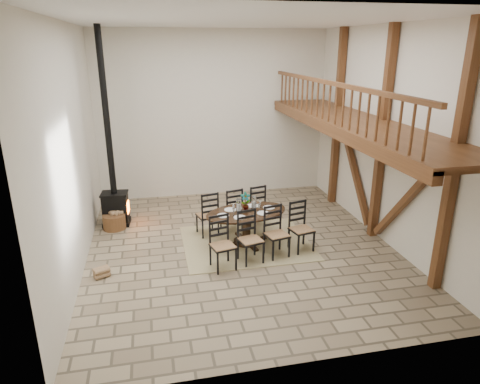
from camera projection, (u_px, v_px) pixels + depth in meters
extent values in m
plane|color=#9B8767|center=(241.00, 247.00, 10.12)|extent=(8.00, 8.00, 0.00)
cube|color=beige|center=(213.00, 115.00, 13.00)|extent=(7.00, 0.02, 5.00)
cube|color=beige|center=(305.00, 209.00, 5.61)|extent=(7.00, 0.02, 5.00)
cube|color=beige|center=(72.00, 152.00, 8.62)|extent=(0.02, 8.00, 5.00)
cube|color=beige|center=(387.00, 137.00, 10.00)|extent=(0.02, 8.00, 5.00)
cube|color=white|center=(241.00, 20.00, 8.49)|extent=(7.00, 8.00, 0.02)
cube|color=brown|center=(454.00, 165.00, 7.66)|extent=(0.18, 0.18, 5.00)
cube|color=brown|center=(382.00, 137.00, 9.97)|extent=(0.18, 0.18, 5.00)
cube|color=brown|center=(337.00, 120.00, 12.28)|extent=(0.18, 0.18, 5.00)
cube|color=brown|center=(407.00, 199.00, 9.18)|extent=(0.14, 2.16, 2.54)
cube|color=brown|center=(354.00, 168.00, 11.49)|extent=(0.14, 2.16, 2.54)
cube|color=brown|center=(384.00, 124.00, 9.88)|extent=(0.20, 7.80, 0.20)
cube|color=brown|center=(357.00, 123.00, 9.73)|extent=(1.60, 7.80, 0.12)
cube|color=brown|center=(328.00, 129.00, 9.62)|extent=(0.18, 7.80, 0.22)
cube|color=brown|center=(331.00, 83.00, 9.29)|extent=(0.09, 7.60, 0.09)
cube|color=brown|center=(329.00, 103.00, 9.43)|extent=(0.06, 7.60, 0.86)
cube|color=tan|center=(246.00, 243.00, 10.32)|extent=(3.00, 2.50, 0.02)
ellipsoid|color=black|center=(246.00, 212.00, 10.07)|extent=(2.21, 1.63, 0.04)
cylinder|color=black|center=(246.00, 228.00, 10.20)|extent=(0.20, 0.20, 0.74)
cylinder|color=black|center=(246.00, 241.00, 10.31)|extent=(0.61, 0.61, 0.06)
cube|color=tan|center=(223.00, 246.00, 9.01)|extent=(0.57, 0.56, 0.04)
cube|color=black|center=(223.00, 257.00, 9.10)|extent=(0.55, 0.55, 0.50)
cube|color=black|center=(219.00, 229.00, 9.09)|extent=(0.41, 0.14, 0.66)
cube|color=tan|center=(251.00, 240.00, 9.28)|extent=(0.57, 0.56, 0.04)
cube|color=black|center=(251.00, 251.00, 9.37)|extent=(0.55, 0.55, 0.50)
cube|color=black|center=(246.00, 224.00, 9.35)|extent=(0.41, 0.14, 0.66)
cube|color=tan|center=(277.00, 235.00, 9.54)|extent=(0.57, 0.56, 0.04)
cube|color=black|center=(277.00, 246.00, 9.63)|extent=(0.55, 0.55, 0.50)
cube|color=black|center=(273.00, 219.00, 9.62)|extent=(0.41, 0.14, 0.66)
cube|color=tan|center=(302.00, 230.00, 9.81)|extent=(0.57, 0.56, 0.04)
cube|color=black|center=(301.00, 240.00, 9.90)|extent=(0.55, 0.55, 0.50)
cube|color=black|center=(297.00, 214.00, 9.88)|extent=(0.41, 0.14, 0.66)
cube|color=tan|center=(207.00, 215.00, 10.64)|extent=(0.57, 0.56, 0.04)
cube|color=black|center=(208.00, 225.00, 10.73)|extent=(0.55, 0.55, 0.50)
cube|color=black|center=(210.00, 206.00, 10.36)|extent=(0.41, 0.14, 0.66)
cube|color=tan|center=(231.00, 211.00, 10.90)|extent=(0.57, 0.56, 0.04)
cube|color=black|center=(231.00, 221.00, 10.99)|extent=(0.55, 0.55, 0.50)
cube|color=black|center=(235.00, 202.00, 10.62)|extent=(0.41, 0.14, 0.66)
cube|color=tan|center=(254.00, 207.00, 11.17)|extent=(0.57, 0.56, 0.04)
cube|color=black|center=(254.00, 217.00, 11.26)|extent=(0.55, 0.55, 0.50)
cube|color=black|center=(258.00, 198.00, 10.89)|extent=(0.41, 0.14, 0.66)
cube|color=white|center=(246.00, 211.00, 10.06)|extent=(1.67, 1.10, 0.01)
cube|color=white|center=(246.00, 208.00, 10.03)|extent=(1.03, 0.55, 0.18)
cylinder|color=white|center=(239.00, 206.00, 9.92)|extent=(0.12, 0.12, 0.34)
cylinder|color=white|center=(254.00, 204.00, 10.08)|extent=(0.12, 0.12, 0.34)
cylinder|color=silver|center=(239.00, 210.00, 9.95)|extent=(0.06, 0.06, 0.16)
cylinder|color=silver|center=(254.00, 207.00, 10.11)|extent=(0.06, 0.06, 0.16)
imported|color=#4C723F|center=(245.00, 202.00, 10.03)|extent=(0.27, 0.22, 0.46)
cube|color=black|center=(117.00, 222.00, 11.41)|extent=(0.73, 0.58, 0.11)
cube|color=black|center=(116.00, 207.00, 11.27)|extent=(0.67, 0.53, 0.74)
cube|color=#FF590C|center=(128.00, 207.00, 11.31)|extent=(0.04, 0.30, 0.30)
cube|color=black|center=(114.00, 193.00, 11.15)|extent=(0.72, 0.57, 0.04)
cylinder|color=black|center=(106.00, 114.00, 10.47)|extent=(0.16, 0.16, 4.11)
cylinder|color=brown|center=(114.00, 222.00, 11.09)|extent=(0.58, 0.58, 0.38)
cube|color=#A97D5E|center=(113.00, 213.00, 11.01)|extent=(0.31, 0.31, 0.11)
cube|color=#A97D5E|center=(102.00, 272.00, 8.79)|extent=(0.37, 0.32, 0.21)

